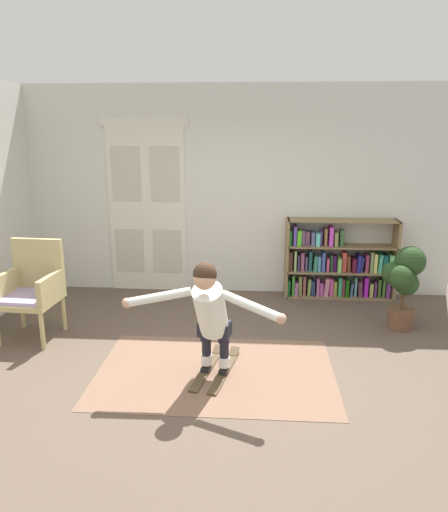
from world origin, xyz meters
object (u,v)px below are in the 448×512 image
wicker_chair (32,287)px  skis_pair (216,368)px  potted_plant (404,280)px  bookshelf (336,264)px  person_skier (210,309)px

wicker_chair → skis_pair: size_ratio=1.19×
skis_pair → potted_plant: bearing=30.0°
bookshelf → skis_pair: bearing=-123.3°
wicker_chair → person_skier: 2.30m
wicker_chair → person_skier: size_ratio=0.75×
potted_plant → skis_pair: (-2.11, -1.21, -0.58)m
skis_pair → person_skier: 0.72m
wicker_chair → potted_plant: wicker_chair is taller
potted_plant → person_skier: 2.57m
wicker_chair → potted_plant: size_ratio=1.11×
potted_plant → skis_pair: potted_plant is taller
bookshelf → potted_plant: bookshelf is taller
bookshelf → potted_plant: 1.23m
bookshelf → wicker_chair: bookshelf is taller
potted_plant → person_skier: (-2.14, -1.41, 0.12)m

